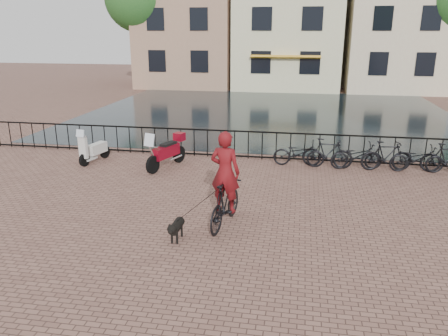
% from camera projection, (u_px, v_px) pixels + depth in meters
% --- Properties ---
extents(ground, '(100.00, 100.00, 0.00)m').
position_uv_depth(ground, '(197.00, 275.00, 8.32)').
color(ground, brown).
rests_on(ground, ground).
extents(canal_water, '(20.00, 20.00, 0.00)m').
position_uv_depth(canal_water, '(268.00, 113.00, 24.56)').
color(canal_water, black).
rests_on(canal_water, ground).
extents(railing, '(20.00, 0.05, 1.02)m').
position_uv_depth(railing, '(248.00, 145.00, 15.68)').
color(railing, black).
rests_on(railing, ground).
extents(canal_house_left, '(7.50, 9.00, 12.80)m').
position_uv_depth(canal_house_left, '(192.00, 5.00, 35.79)').
color(canal_house_left, '#977258').
rests_on(canal_house_left, ground).
extents(canal_house_mid, '(8.00, 9.50, 11.80)m').
position_uv_depth(canal_house_mid, '(290.00, 11.00, 34.61)').
color(canal_house_mid, beige).
rests_on(canal_house_mid, ground).
extents(cyclist, '(0.93, 2.03, 2.69)m').
position_uv_depth(cyclist, '(225.00, 185.00, 10.12)').
color(cyclist, black).
rests_on(cyclist, ground).
extents(dog, '(0.27, 0.80, 0.54)m').
position_uv_depth(dog, '(177.00, 229.00, 9.62)').
color(dog, black).
rests_on(dog, ground).
extents(motorcycle, '(1.08, 1.96, 1.37)m').
position_uv_depth(motorcycle, '(166.00, 148.00, 14.59)').
color(motorcycle, maroon).
rests_on(motorcycle, ground).
extents(scooter, '(0.71, 1.47, 1.32)m').
position_uv_depth(scooter, '(94.00, 144.00, 15.24)').
color(scooter, beige).
rests_on(scooter, ground).
extents(parked_bike_0, '(1.73, 0.65, 0.90)m').
position_uv_depth(parked_bike_0, '(299.00, 153.00, 14.83)').
color(parked_bike_0, black).
rests_on(parked_bike_0, ground).
extents(parked_bike_1, '(1.71, 0.65, 1.00)m').
position_uv_depth(parked_bike_1, '(327.00, 153.00, 14.66)').
color(parked_bike_1, black).
rests_on(parked_bike_1, ground).
extents(parked_bike_2, '(1.79, 0.87, 0.90)m').
position_uv_depth(parked_bike_2, '(356.00, 156.00, 14.51)').
color(parked_bike_2, black).
rests_on(parked_bike_2, ground).
extents(parked_bike_3, '(1.72, 0.73, 1.00)m').
position_uv_depth(parked_bike_3, '(386.00, 156.00, 14.34)').
color(parked_bike_3, black).
rests_on(parked_bike_3, ground).
extents(parked_bike_4, '(1.75, 0.71, 0.90)m').
position_uv_depth(parked_bike_4, '(417.00, 159.00, 14.20)').
color(parked_bike_4, black).
rests_on(parked_bike_4, ground).
extents(parked_bike_5, '(1.71, 0.65, 1.00)m').
position_uv_depth(parked_bike_5, '(448.00, 159.00, 14.02)').
color(parked_bike_5, black).
rests_on(parked_bike_5, ground).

